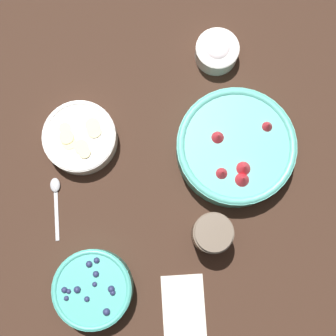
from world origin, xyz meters
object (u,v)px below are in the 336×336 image
bowl_strawberries (235,148)px  bowl_blueberries (93,289)px  bowl_bananas (80,138)px  bowl_cream (217,51)px  jar_chocolate (212,234)px

bowl_strawberries → bowl_blueberries: bearing=130.6°
bowl_strawberries → bowl_bananas: 0.34m
bowl_bananas → bowl_cream: bearing=-60.5°
bowl_blueberries → bowl_bananas: bowl_blueberries is taller
bowl_bananas → jar_chocolate: jar_chocolate is taller
bowl_strawberries → jar_chocolate: bearing=159.3°
bowl_bananas → bowl_cream: size_ratio=1.63×
bowl_blueberries → jar_chocolate: 0.27m
bowl_blueberries → bowl_bananas: size_ratio=1.01×
bowl_cream → jar_chocolate: 0.41m
bowl_strawberries → bowl_blueberries: (-0.28, 0.32, -0.00)m
bowl_cream → bowl_strawberries: bearing=-175.2°
bowl_cream → jar_chocolate: jar_chocolate is taller
bowl_blueberries → bowl_bananas: bearing=2.8°
bowl_cream → bowl_blueberries: bearing=149.1°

